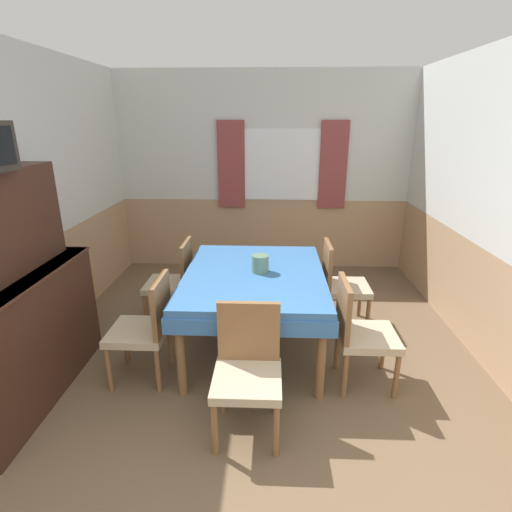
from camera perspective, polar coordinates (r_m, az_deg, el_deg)
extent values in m
cube|color=silver|center=(5.42, 1.15, 16.65)|extent=(4.25, 0.05, 1.65)
cube|color=tan|center=(5.63, 1.07, 3.31)|extent=(4.25, 0.05, 0.95)
cube|color=white|center=(5.41, 3.73, 12.86)|extent=(1.13, 0.01, 0.92)
cube|color=brown|center=(5.42, -3.56, 12.87)|extent=(0.36, 0.03, 1.13)
cube|color=brown|center=(5.45, 10.99, 12.60)|extent=(0.36, 0.03, 1.13)
cube|color=silver|center=(3.92, -30.37, 13.23)|extent=(0.05, 4.54, 1.65)
cube|color=tan|center=(4.20, -27.43, -4.53)|extent=(0.05, 4.54, 0.95)
cube|color=silver|center=(3.80, 32.05, 12.84)|extent=(0.05, 4.54, 1.65)
cube|color=tan|center=(4.09, 28.88, -5.39)|extent=(0.05, 4.54, 0.95)
cube|color=#386BA8|center=(3.46, -0.23, -2.82)|extent=(1.20, 1.51, 0.06)
cube|color=#386BA8|center=(3.50, -0.23, -4.18)|extent=(1.23, 1.54, 0.12)
cylinder|color=brown|center=(3.10, -10.72, -13.72)|extent=(0.07, 0.07, 0.68)
cylinder|color=brown|center=(3.05, 9.27, -14.21)|extent=(0.07, 0.07, 0.68)
cylinder|color=brown|center=(4.28, -6.79, -3.93)|extent=(0.07, 0.07, 0.68)
cylinder|color=brown|center=(4.24, 7.22, -4.15)|extent=(0.07, 0.07, 0.68)
cylinder|color=brown|center=(4.38, 14.60, -6.06)|extent=(0.04, 0.04, 0.38)
cylinder|color=brown|center=(4.04, 15.68, -8.33)|extent=(0.04, 0.04, 0.38)
cylinder|color=brown|center=(4.31, 9.64, -6.09)|extent=(0.04, 0.04, 0.38)
cylinder|color=brown|center=(3.97, 10.29, -8.41)|extent=(0.04, 0.04, 0.38)
cube|color=tan|center=(4.08, 12.77, -4.41)|extent=(0.44, 0.44, 0.06)
cube|color=brown|center=(3.96, 10.18, -1.17)|extent=(0.04, 0.42, 0.43)
cylinder|color=brown|center=(2.67, 2.92, -23.65)|extent=(0.04, 0.04, 0.38)
cylinder|color=brown|center=(2.69, -5.91, -23.34)|extent=(0.04, 0.04, 0.38)
cylinder|color=brown|center=(2.96, 2.87, -18.66)|extent=(0.04, 0.04, 0.38)
cylinder|color=brown|center=(2.98, -4.85, -18.44)|extent=(0.04, 0.04, 0.38)
cube|color=tan|center=(2.68, -1.28, -17.34)|extent=(0.44, 0.44, 0.06)
cube|color=brown|center=(2.72, -1.05, -10.70)|extent=(0.42, 0.04, 0.43)
cylinder|color=brown|center=(4.12, -15.42, -7.77)|extent=(0.04, 0.04, 0.38)
cylinder|color=brown|center=(4.45, -13.99, -5.59)|extent=(0.04, 0.04, 0.38)
cylinder|color=brown|center=(4.03, -10.21, -8.03)|extent=(0.04, 0.04, 0.38)
cylinder|color=brown|center=(4.36, -9.17, -5.77)|extent=(0.04, 0.04, 0.38)
cube|color=tan|center=(4.14, -12.41, -4.01)|extent=(0.44, 0.44, 0.06)
cube|color=brown|center=(4.01, -9.89, -0.89)|extent=(0.04, 0.42, 0.43)
cylinder|color=brown|center=(3.36, -20.30, -14.95)|extent=(0.04, 0.04, 0.38)
cylinder|color=brown|center=(3.65, -18.07, -11.72)|extent=(0.04, 0.04, 0.38)
cylinder|color=brown|center=(3.24, -13.83, -15.61)|extent=(0.04, 0.04, 0.38)
cylinder|color=brown|center=(3.54, -12.16, -12.18)|extent=(0.04, 0.04, 0.38)
cube|color=tan|center=(3.33, -16.45, -10.36)|extent=(0.44, 0.44, 0.06)
cube|color=brown|center=(3.16, -13.40, -6.75)|extent=(0.04, 0.42, 0.43)
cylinder|color=brown|center=(3.57, 17.70, -12.49)|extent=(0.04, 0.04, 0.38)
cylinder|color=brown|center=(3.26, 19.42, -15.93)|extent=(0.04, 0.04, 0.38)
cylinder|color=brown|center=(3.49, 11.51, -12.70)|extent=(0.04, 0.04, 0.38)
cylinder|color=brown|center=(3.17, 12.57, -16.29)|extent=(0.04, 0.04, 0.38)
cube|color=tan|center=(3.25, 15.65, -11.04)|extent=(0.44, 0.44, 0.06)
cube|color=brown|center=(3.10, 12.42, -7.24)|extent=(0.04, 0.42, 0.43)
cube|color=#3D2319|center=(3.42, -30.29, -10.24)|extent=(0.44, 1.46, 0.95)
cube|color=#4C2C1F|center=(3.24, -31.65, -2.93)|extent=(0.46, 1.48, 0.02)
cylinder|color=slate|center=(3.44, 0.60, -1.10)|extent=(0.15, 0.15, 0.15)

